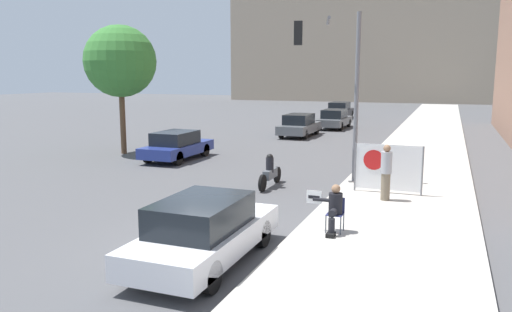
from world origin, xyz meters
The scene contains 13 objects.
ground_plane centered at (0.00, 0.00, 0.00)m, with size 160.00×160.00×0.00m, color #4F4F51.
sidewalk_curb centered at (3.78, 15.00, 0.07)m, with size 4.44×90.00×0.15m, color #B7B2A8.
seated_protester centered at (2.52, 1.72, 0.79)m, with size 0.92×0.77×1.20m.
jogger_on_sidewalk centered at (3.32, 5.49, 1.04)m, with size 0.34×0.34×1.75m.
protest_banner centered at (3.26, 6.46, 1.01)m, with size 2.21×0.06×1.62m.
traffic_light_pole centered at (1.15, 7.83, 4.16)m, with size 2.32×2.09×6.06m.
parked_car_curbside centered at (0.30, -0.93, 0.72)m, with size 1.80×4.45×1.44m.
car_on_road_nearest centered at (-6.97, 10.42, 0.69)m, with size 1.78×4.27×1.37m.
car_on_road_midblock centered at (-4.11, 21.35, 0.73)m, with size 1.79×4.65×1.47m.
car_on_road_distant centered at (-3.01, 27.02, 0.72)m, with size 1.78×4.79×1.44m.
car_on_road_far_lane centered at (-4.47, 35.84, 0.75)m, with size 1.84×4.69×1.51m.
motorcycle_on_road centered at (-0.87, 6.53, 0.53)m, with size 0.28×2.19×1.22m.
street_tree_near_curb centered at (-10.50, 11.12, 4.67)m, with size 3.60×3.60×6.48m.
Camera 1 is at (5.05, -10.10, 4.03)m, focal length 35.00 mm.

